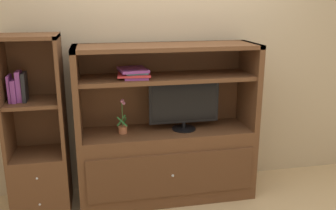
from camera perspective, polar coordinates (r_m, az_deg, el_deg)
painted_rear_wall at (r=3.51m, az=-1.32°, el=9.40°), size 6.00×0.10×2.80m
media_console at (r=3.42m, az=-0.18°, el=-6.78°), size 1.60×0.51×1.44m
tv_monitor at (r=3.29m, az=2.52°, el=0.11°), size 0.64×0.22×0.45m
potted_plant at (r=3.26m, az=-7.05°, el=-3.10°), size 0.09×0.14×0.31m
magazine_stack at (r=3.16m, az=-5.28°, el=5.02°), size 0.30×0.36×0.08m
bookshelf_tall at (r=3.39m, az=-19.41°, el=-7.40°), size 0.48×0.44×1.54m
upright_book_row at (r=3.22m, az=-22.32°, el=2.47°), size 0.14×0.16×0.25m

